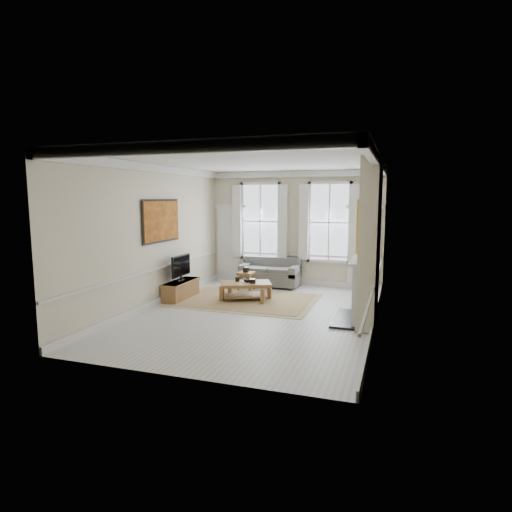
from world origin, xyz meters
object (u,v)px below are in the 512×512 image
(sofa, at_px, (270,274))
(tv_stand, at_px, (181,290))
(side_table, at_px, (246,276))
(coffee_table, at_px, (246,285))

(sofa, xyz_separation_m, tv_stand, (-1.75, -2.31, -0.12))
(sofa, bearing_deg, tv_stand, -127.13)
(side_table, relative_size, tv_stand, 0.40)
(coffee_table, bearing_deg, tv_stand, 167.84)
(side_table, distance_m, coffee_table, 1.20)
(sofa, xyz_separation_m, coffee_table, (-0.08, -1.94, 0.04))
(sofa, distance_m, coffee_table, 1.95)
(tv_stand, bearing_deg, sofa, 52.87)
(sofa, relative_size, coffee_table, 1.20)
(coffee_table, height_order, tv_stand, same)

